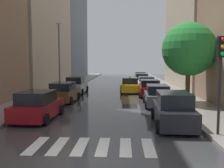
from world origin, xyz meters
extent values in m
cube|color=#373739|center=(0.00, 24.00, -0.02)|extent=(28.00, 72.00, 0.04)
cube|color=gray|center=(-6.50, 24.00, 0.07)|extent=(3.00, 72.00, 0.15)
cube|color=gray|center=(6.50, 24.00, 0.07)|extent=(3.00, 72.00, 0.15)
cube|color=silver|center=(-2.25, 1.57, 0.01)|extent=(0.45, 2.20, 0.01)
cube|color=silver|center=(-1.35, 1.57, 0.01)|extent=(0.45, 2.20, 0.01)
cube|color=silver|center=(-0.45, 1.57, 0.01)|extent=(0.45, 2.20, 0.01)
cube|color=silver|center=(0.45, 1.57, 0.01)|extent=(0.45, 2.20, 0.01)
cube|color=silver|center=(1.35, 1.57, 0.01)|extent=(0.45, 2.20, 0.01)
cube|color=silver|center=(2.25, 1.57, 0.01)|extent=(0.45, 2.20, 0.01)
cube|color=#B2A38C|center=(-11.00, 25.95, 11.04)|extent=(6.00, 18.26, 22.09)
cube|color=slate|center=(-11.00, 44.88, 12.33)|extent=(6.00, 19.10, 24.66)
cube|color=maroon|center=(-3.76, 6.13, 0.59)|extent=(2.12, 4.18, 0.82)
cube|color=black|center=(-3.77, 5.92, 1.34)|extent=(1.80, 2.33, 0.67)
cylinder|color=black|center=(-4.65, 7.52, 0.32)|extent=(0.25, 0.65, 0.64)
cylinder|color=black|center=(-2.73, 7.43, 0.32)|extent=(0.25, 0.65, 0.64)
cylinder|color=black|center=(-4.78, 4.82, 0.32)|extent=(0.25, 0.65, 0.64)
cylinder|color=black|center=(-2.86, 4.73, 0.32)|extent=(0.25, 0.65, 0.64)
cube|color=brown|center=(-3.80, 12.55, 0.58)|extent=(2.02, 4.28, 0.81)
cube|color=black|center=(-3.81, 12.34, 1.31)|extent=(1.73, 2.38, 0.66)
cylinder|color=black|center=(-4.69, 13.97, 0.32)|extent=(0.24, 0.65, 0.64)
cylinder|color=black|center=(-2.82, 13.91, 0.32)|extent=(0.24, 0.65, 0.64)
cylinder|color=black|center=(-4.79, 11.19, 0.32)|extent=(0.24, 0.65, 0.64)
cylinder|color=black|center=(-2.92, 11.12, 0.32)|extent=(0.24, 0.65, 0.64)
cube|color=#B2B7BF|center=(-3.88, 18.42, 0.61)|extent=(1.90, 4.48, 0.87)
cube|color=black|center=(-3.88, 18.20, 1.41)|extent=(1.64, 2.48, 0.71)
cylinder|color=black|center=(-4.75, 19.91, 0.32)|extent=(0.23, 0.64, 0.64)
cylinder|color=black|center=(-2.95, 19.87, 0.32)|extent=(0.23, 0.64, 0.64)
cylinder|color=black|center=(-4.81, 16.97, 0.32)|extent=(0.23, 0.64, 0.64)
cylinder|color=black|center=(-3.01, 16.93, 0.32)|extent=(0.23, 0.64, 0.64)
cube|color=black|center=(3.84, 5.04, 0.62)|extent=(1.96, 4.60, 0.89)
cube|color=black|center=(3.84, 4.81, 1.43)|extent=(1.67, 2.55, 0.73)
cylinder|color=black|center=(3.00, 6.57, 0.32)|extent=(0.24, 0.65, 0.64)
cylinder|color=black|center=(4.80, 6.50, 0.32)|extent=(0.24, 0.65, 0.64)
cylinder|color=black|center=(2.89, 3.57, 0.32)|extent=(0.24, 0.65, 0.64)
cylinder|color=black|center=(4.69, 3.51, 0.32)|extent=(0.24, 0.65, 0.64)
cube|color=#474C51|center=(3.78, 10.95, 0.57)|extent=(1.86, 4.28, 0.79)
cube|color=black|center=(3.78, 10.74, 1.30)|extent=(1.60, 2.37, 0.65)
cylinder|color=black|center=(2.95, 12.37, 0.32)|extent=(0.24, 0.65, 0.64)
cylinder|color=black|center=(4.70, 12.32, 0.32)|extent=(0.24, 0.65, 0.64)
cylinder|color=black|center=(2.87, 9.58, 0.32)|extent=(0.24, 0.65, 0.64)
cylinder|color=black|center=(4.62, 9.53, 0.32)|extent=(0.24, 0.65, 0.64)
cube|color=maroon|center=(3.72, 16.29, 0.58)|extent=(1.96, 4.11, 0.80)
cube|color=black|center=(3.72, 16.08, 1.30)|extent=(1.71, 2.27, 0.65)
cylinder|color=black|center=(2.76, 17.65, 0.32)|extent=(0.22, 0.64, 0.64)
cylinder|color=black|center=(4.70, 17.63, 0.32)|extent=(0.22, 0.64, 0.64)
cylinder|color=black|center=(2.75, 14.94, 0.32)|extent=(0.22, 0.64, 0.64)
cylinder|color=black|center=(4.68, 14.93, 0.32)|extent=(0.22, 0.64, 0.64)
cube|color=silver|center=(3.90, 22.41, 0.56)|extent=(1.98, 4.72, 0.76)
cube|color=black|center=(3.90, 22.18, 1.25)|extent=(1.73, 2.60, 0.62)
cylinder|color=black|center=(2.92, 23.96, 0.32)|extent=(0.23, 0.64, 0.64)
cylinder|color=black|center=(4.86, 23.97, 0.32)|extent=(0.23, 0.64, 0.64)
cylinder|color=black|center=(2.95, 20.85, 0.32)|extent=(0.23, 0.64, 0.64)
cylinder|color=black|center=(4.88, 20.87, 0.32)|extent=(0.23, 0.64, 0.64)
cube|color=brown|center=(3.70, 28.25, 0.58)|extent=(2.11, 4.34, 0.81)
cube|color=black|center=(3.71, 28.03, 1.31)|extent=(1.80, 2.41, 0.66)
cylinder|color=black|center=(2.68, 29.61, 0.32)|extent=(0.25, 0.65, 0.64)
cylinder|color=black|center=(4.60, 29.69, 0.32)|extent=(0.25, 0.65, 0.64)
cylinder|color=black|center=(2.80, 26.80, 0.32)|extent=(0.25, 0.65, 0.64)
cylinder|color=black|center=(4.73, 26.88, 0.32)|extent=(0.25, 0.65, 0.64)
cube|color=navy|center=(3.92, 33.55, 0.58)|extent=(2.01, 4.65, 0.81)
cube|color=black|center=(3.91, 33.32, 1.31)|extent=(1.72, 2.58, 0.66)
cylinder|color=black|center=(3.05, 35.09, 0.32)|extent=(0.24, 0.65, 0.64)
cylinder|color=black|center=(4.89, 35.03, 0.32)|extent=(0.24, 0.65, 0.64)
cylinder|color=black|center=(2.94, 32.07, 0.32)|extent=(0.24, 0.65, 0.64)
cylinder|color=black|center=(4.79, 32.00, 0.32)|extent=(0.24, 0.65, 0.64)
cube|color=yellow|center=(1.87, 19.53, 0.57)|extent=(1.89, 4.55, 0.80)
cube|color=black|center=(1.88, 19.30, 1.30)|extent=(1.65, 2.51, 0.65)
cube|color=#F2EDCC|center=(1.88, 19.30, 1.72)|extent=(0.20, 0.36, 0.18)
cylinder|color=black|center=(0.93, 21.01, 0.32)|extent=(0.23, 0.64, 0.64)
cylinder|color=black|center=(2.78, 21.03, 0.32)|extent=(0.23, 0.64, 0.64)
cylinder|color=black|center=(0.96, 18.02, 0.32)|extent=(0.23, 0.64, 0.64)
cylinder|color=black|center=(2.81, 18.04, 0.32)|extent=(0.23, 0.64, 0.64)
cylinder|color=#513823|center=(6.25, 11.67, 1.36)|extent=(0.36, 0.36, 2.41)
sphere|color=#258134|center=(6.25, 11.67, 4.32)|extent=(4.14, 4.14, 4.14)
cylinder|color=black|center=(5.45, 3.00, 1.85)|extent=(0.12, 0.12, 3.40)
cube|color=black|center=(5.45, 3.00, 4.00)|extent=(0.30, 0.30, 0.90)
sphere|color=red|center=(5.45, 2.82, 4.30)|extent=(0.18, 0.18, 0.18)
sphere|color=#F2A519|center=(5.45, 2.82, 4.00)|extent=(0.18, 0.18, 0.18)
sphere|color=green|center=(5.45, 2.82, 3.70)|extent=(0.18, 0.18, 0.18)
cylinder|color=#595B60|center=(-5.55, 17.90, 3.65)|extent=(0.16, 0.16, 7.01)
ellipsoid|color=beige|center=(-5.55, 17.90, 7.31)|extent=(0.60, 0.28, 0.24)
camera|label=1|loc=(1.29, -8.04, 3.37)|focal=39.98mm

